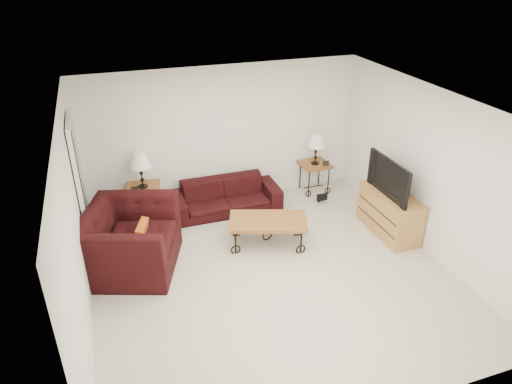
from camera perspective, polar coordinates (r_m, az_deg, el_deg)
The scene contains 20 objects.
ground at distance 6.89m, azimuth 1.92°, elevation -9.98°, with size 5.00×5.00×0.00m, color beige.
wall_back at distance 8.38m, azimuth -4.02°, elevation 6.91°, with size 5.00×0.02×2.50m, color white.
wall_front at distance 4.39m, azimuth 14.18°, elevation -15.54°, with size 5.00×0.02×2.50m, color white.
wall_left at distance 5.90m, azimuth -21.31°, elevation -4.46°, with size 0.02×5.00×2.50m, color white.
wall_right at distance 7.39m, azimuth 20.54°, elevation 2.25°, with size 0.02×5.00×2.50m, color white.
ceiling at distance 5.72m, azimuth 2.31°, elevation 10.32°, with size 5.00×5.00×0.00m, color white.
doorway at distance 7.47m, azimuth -20.75°, elevation 0.49°, with size 0.08×0.94×2.04m, color black.
sofa at distance 8.32m, azimuth -3.76°, elevation -0.53°, with size 1.94×0.76×0.57m, color black.
side_table_left at distance 8.27m, azimuth -13.42°, elevation -1.28°, with size 0.56×0.56×0.62m, color #995E27.
side_table_right at distance 9.05m, azimuth 7.12°, elevation 1.79°, with size 0.54×0.54×0.58m, color #995E27.
lamp_left at distance 8.00m, azimuth -13.89°, elevation 2.58°, with size 0.35×0.35×0.62m, color black, non-canonical shape.
lamp_right at distance 8.82m, azimuth 7.34°, elevation 5.21°, with size 0.33×0.33×0.58m, color black, non-canonical shape.
photo_frame_left at distance 7.97m, azimuth -14.63°, elevation 0.33°, with size 0.12×0.02×0.10m, color black.
photo_frame_right at distance 8.85m, azimuth 8.54°, elevation 3.51°, with size 0.12×0.02×0.10m, color black.
coffee_table at distance 7.39m, azimuth 1.46°, elevation -4.92°, with size 1.20×0.65×0.45m, color #995E27.
armchair at distance 7.01m, azimuth -15.13°, elevation -5.66°, with size 1.43×1.25×0.93m, color black.
throw_pillow at distance 6.94m, azimuth -13.92°, elevation -5.30°, with size 0.42×0.11×0.42m, color #B94517.
tv_stand at distance 7.95m, azimuth 16.03°, elevation -2.51°, with size 0.49×1.19×0.71m, color #B27F42.
television at distance 7.64m, azimuth 16.54°, elevation 1.78°, with size 1.06×0.14×0.61m, color black.
backpack at distance 8.69m, azimuth 7.78°, elevation -0.12°, with size 0.30×0.23×0.39m, color black.
Camera 1 is at (-1.98, -5.09, 4.19)m, focal length 32.69 mm.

